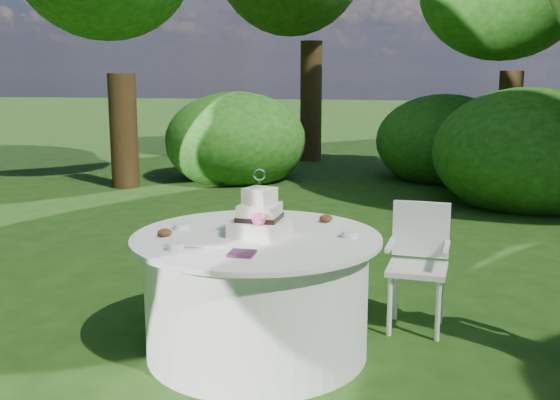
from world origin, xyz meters
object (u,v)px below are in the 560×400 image
Objects in this scene: napkins at (242,253)px; cake at (260,218)px; chair at (419,256)px; table at (257,294)px.

napkins is 0.33× the size of cake.
cake is (-0.00, 0.44, 0.10)m from napkins.
napkins is at bearing -89.45° from cake.
cake is 0.48× the size of chair.
cake is (0.02, -0.01, 0.50)m from table.
table is 1.78× the size of chair.
chair reaches higher than table.
napkins is 0.09× the size of table.
chair is (0.98, 0.66, -0.37)m from cake.
table is 0.50m from cake.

